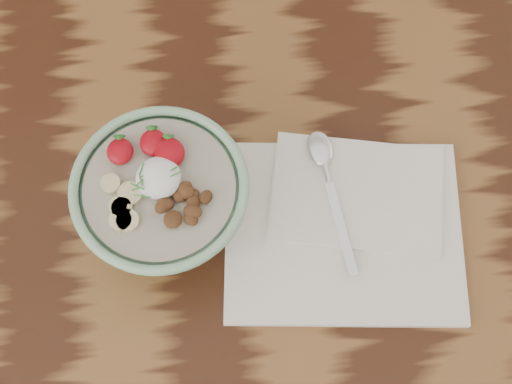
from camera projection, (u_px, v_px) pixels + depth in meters
table at (211, 305)px, 92.93cm from camera, size 160.00×90.00×75.00cm
breakfast_bowl at (163, 200)px, 81.12cm from camera, size 19.72×19.72×12.95cm
napkin at (346, 223)px, 86.37cm from camera, size 30.56×26.27×1.75cm
spoon at (325, 168)px, 87.42cm from camera, size 4.38×19.04×0.99cm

